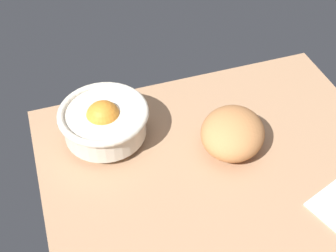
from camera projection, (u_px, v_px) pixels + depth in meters
ground_plane at (222, 172)px, 92.92cm from camera, size 73.61×59.45×3.00cm
fruit_bowl at (104, 120)px, 93.98cm from camera, size 19.29×19.29×9.98cm
bread_loaf at (233, 133)px, 92.76cm from camera, size 19.72×19.98×8.65cm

